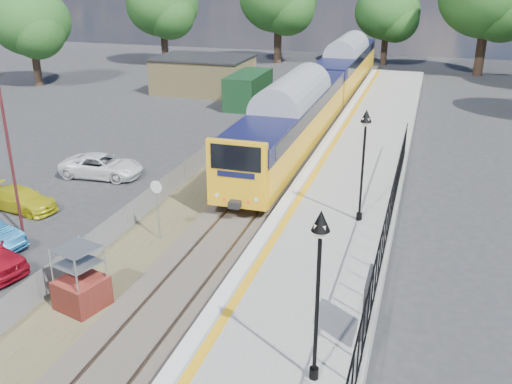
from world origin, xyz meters
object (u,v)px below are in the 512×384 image
at_px(victorian_lamp_south, 319,258).
at_px(carpark_lamp, 9,146).
at_px(car_yellow, 21,199).
at_px(victorian_lamp_north, 365,140).
at_px(speed_sign, 157,201).
at_px(train, 325,85).
at_px(car_white, 102,166).
at_px(brick_plinth, 80,279).

distance_m(victorian_lamp_south, carpark_lamp, 15.22).
bearing_deg(car_yellow, victorian_lamp_north, -75.66).
distance_m(speed_sign, car_yellow, 7.68).
distance_m(victorian_lamp_south, car_yellow, 18.11).
height_order(victorian_lamp_north, train, victorian_lamp_north).
xyz_separation_m(train, car_white, (-8.83, -16.93, -1.73)).
xyz_separation_m(train, brick_plinth, (-2.69, -28.27, -1.26)).
relative_size(brick_plinth, car_yellow, 0.61).
bearing_deg(train, victorian_lamp_south, -79.78).
xyz_separation_m(victorian_lamp_north, train, (-5.30, 20.52, -1.96)).
distance_m(brick_plinth, speed_sign, 5.34).
bearing_deg(train, brick_plinth, -95.44).
distance_m(brick_plinth, car_white, 12.90).
xyz_separation_m(victorian_lamp_north, car_yellow, (-15.32, -1.46, -3.77)).
bearing_deg(car_white, train, -31.38).
relative_size(train, car_white, 9.27).
xyz_separation_m(carpark_lamp, car_white, (-0.52, 7.20, -3.26)).
distance_m(victorian_lamp_north, carpark_lamp, 14.09).
bearing_deg(train, carpark_lamp, -108.99).
relative_size(victorian_lamp_north, brick_plinth, 2.04).
relative_size(victorian_lamp_north, car_yellow, 1.26).
bearing_deg(speed_sign, car_white, 144.41).
bearing_deg(speed_sign, brick_plinth, -84.00).
distance_m(victorian_lamp_south, victorian_lamp_north, 10.00).
xyz_separation_m(speed_sign, car_yellow, (-7.52, 0.99, -1.24)).
height_order(brick_plinth, car_white, brick_plinth).
bearing_deg(victorian_lamp_north, car_yellow, -174.54).
xyz_separation_m(speed_sign, carpark_lamp, (-5.81, -1.16, 2.10)).
height_order(victorian_lamp_north, car_white, victorian_lamp_north).
distance_m(victorian_lamp_north, train, 21.28).
height_order(speed_sign, carpark_lamp, carpark_lamp).
relative_size(brick_plinth, car_white, 0.51).
bearing_deg(car_yellow, carpark_lamp, -132.69).
height_order(victorian_lamp_south, brick_plinth, victorian_lamp_south).
distance_m(victorian_lamp_south, train, 31.07).
xyz_separation_m(carpark_lamp, car_yellow, (-1.71, 2.15, -3.34)).
height_order(train, car_yellow, train).
height_order(brick_plinth, carpark_lamp, carpark_lamp).
bearing_deg(victorian_lamp_north, victorian_lamp_south, -88.85).
bearing_deg(car_yellow, speed_sign, -88.65).
height_order(car_yellow, car_white, car_white).
bearing_deg(train, victorian_lamp_north, -75.52).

